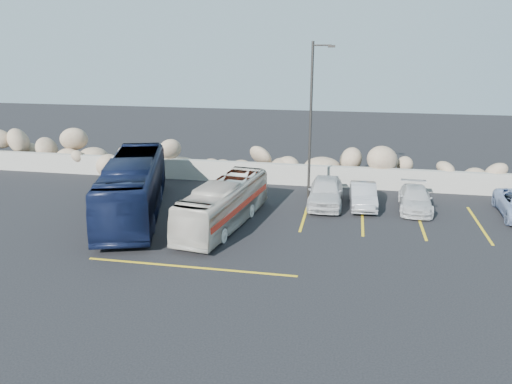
% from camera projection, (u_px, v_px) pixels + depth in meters
% --- Properties ---
extents(ground, '(90.00, 90.00, 0.00)m').
position_uv_depth(ground, '(214.00, 272.00, 17.98)').
color(ground, black).
rests_on(ground, ground).
extents(seawall, '(60.00, 0.40, 1.20)m').
position_uv_depth(seawall, '(270.00, 173.00, 29.08)').
color(seawall, gray).
rests_on(seawall, ground).
extents(riprap_pile, '(54.00, 2.80, 2.60)m').
position_uv_depth(riprap_pile, '(273.00, 157.00, 30.01)').
color(riprap_pile, '#9D8167').
rests_on(riprap_pile, ground).
extents(parking_lines, '(18.16, 9.36, 0.01)m').
position_uv_depth(parking_lines, '(348.00, 227.00, 22.36)').
color(parking_lines, gold).
rests_on(parking_lines, ground).
extents(lamppost, '(1.14, 0.18, 8.00)m').
position_uv_depth(lamppost, '(312.00, 117.00, 25.20)').
color(lamppost, '#2E2C29').
rests_on(lamppost, ground).
extents(vintage_bus, '(2.76, 7.47, 2.03)m').
position_uv_depth(vintage_bus, '(224.00, 204.00, 22.26)').
color(vintage_bus, beige).
rests_on(vintage_bus, ground).
extents(tour_coach, '(5.17, 10.12, 2.75)m').
position_uv_depth(tour_coach, '(133.00, 187.00, 23.61)').
color(tour_coach, black).
rests_on(tour_coach, ground).
extents(car_a, '(1.73, 4.22, 1.43)m').
position_uv_depth(car_a, '(326.00, 191.00, 25.17)').
color(car_a, silver).
rests_on(car_a, ground).
extents(car_b, '(1.40, 3.59, 1.16)m').
position_uv_depth(car_b, '(363.00, 195.00, 24.96)').
color(car_b, '#A2A2A7').
rests_on(car_b, ground).
extents(car_c, '(1.67, 3.81, 1.09)m').
position_uv_depth(car_c, '(415.00, 199.00, 24.54)').
color(car_c, silver).
rests_on(car_c, ground).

